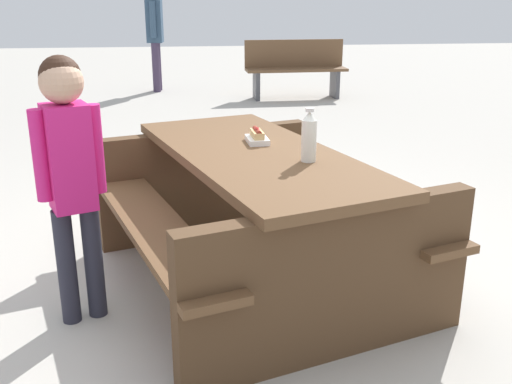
{
  "coord_description": "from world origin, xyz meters",
  "views": [
    {
      "loc": [
        -2.96,
        0.36,
        1.53
      ],
      "look_at": [
        0.0,
        0.0,
        0.52
      ],
      "focal_mm": 41.7,
      "sensor_mm": 36.0,
      "label": 1
    }
  ],
  "objects_px": {
    "picnic_table": "(256,206)",
    "park_bench_mid": "(295,68)",
    "hotdog_tray": "(257,137)",
    "child_in_coat": "(69,158)",
    "soda_bottle": "(309,137)",
    "bystander_adult": "(154,22)"
  },
  "relations": [
    {
      "from": "picnic_table",
      "to": "park_bench_mid",
      "type": "xyz_separation_m",
      "value": [
        5.92,
        -1.31,
        0.0
      ]
    },
    {
      "from": "picnic_table",
      "to": "hotdog_tray",
      "type": "height_order",
      "value": "hotdog_tray"
    },
    {
      "from": "hotdog_tray",
      "to": "park_bench_mid",
      "type": "distance_m",
      "value": 5.9
    },
    {
      "from": "picnic_table",
      "to": "child_in_coat",
      "type": "xyz_separation_m",
      "value": [
        -0.28,
        0.89,
        0.37
      ]
    },
    {
      "from": "soda_bottle",
      "to": "bystander_adult",
      "type": "height_order",
      "value": "bystander_adult"
    },
    {
      "from": "hotdog_tray",
      "to": "bystander_adult",
      "type": "distance_m",
      "value": 6.69
    },
    {
      "from": "soda_bottle",
      "to": "bystander_adult",
      "type": "xyz_separation_m",
      "value": [
        7.03,
        1.01,
        0.21
      ]
    },
    {
      "from": "park_bench_mid",
      "to": "bystander_adult",
      "type": "relative_size",
      "value": 0.89
    },
    {
      "from": "park_bench_mid",
      "to": "bystander_adult",
      "type": "height_order",
      "value": "bystander_adult"
    },
    {
      "from": "soda_bottle",
      "to": "child_in_coat",
      "type": "xyz_separation_m",
      "value": [
        -0.06,
        1.12,
        -0.06
      ]
    },
    {
      "from": "park_bench_mid",
      "to": "bystander_adult",
      "type": "bearing_deg",
      "value": 67.04
    },
    {
      "from": "picnic_table",
      "to": "soda_bottle",
      "type": "height_order",
      "value": "soda_bottle"
    },
    {
      "from": "picnic_table",
      "to": "soda_bottle",
      "type": "relative_size",
      "value": 8.2
    },
    {
      "from": "hotdog_tray",
      "to": "child_in_coat",
      "type": "height_order",
      "value": "child_in_coat"
    },
    {
      "from": "hotdog_tray",
      "to": "park_bench_mid",
      "type": "height_order",
      "value": "park_bench_mid"
    },
    {
      "from": "soda_bottle",
      "to": "child_in_coat",
      "type": "height_order",
      "value": "child_in_coat"
    },
    {
      "from": "hotdog_tray",
      "to": "child_in_coat",
      "type": "bearing_deg",
      "value": 116.44
    },
    {
      "from": "park_bench_mid",
      "to": "soda_bottle",
      "type": "bearing_deg",
      "value": 170.05
    },
    {
      "from": "bystander_adult",
      "to": "soda_bottle",
      "type": "bearing_deg",
      "value": -171.81
    },
    {
      "from": "picnic_table",
      "to": "bystander_adult",
      "type": "xyz_separation_m",
      "value": [
        6.81,
        0.78,
        0.64
      ]
    },
    {
      "from": "soda_bottle",
      "to": "hotdog_tray",
      "type": "height_order",
      "value": "soda_bottle"
    },
    {
      "from": "soda_bottle",
      "to": "child_in_coat",
      "type": "relative_size",
      "value": 0.2
    }
  ]
}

